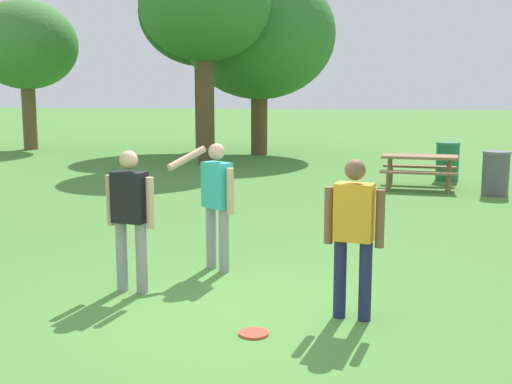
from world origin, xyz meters
TOP-DOWN VIEW (x-y plane):
  - ground_plane at (0.00, 0.00)m, footprint 120.00×120.00m
  - person_thrower at (1.36, 0.01)m, footprint 0.60×0.29m
  - person_catcher at (-1.15, 0.53)m, footprint 0.60×0.29m
  - person_bystander at (-0.37, 1.57)m, footprint 0.84×0.51m
  - frisbee at (0.44, -0.57)m, footprint 0.29×0.29m
  - picnic_table_near at (2.83, 8.94)m, footprint 1.84×1.59m
  - trash_can_beside_table at (4.38, 8.21)m, footprint 0.59×0.59m
  - trash_can_further_along at (3.65, 10.37)m, footprint 0.59×0.59m
  - tree_tall_left at (-10.63, 16.45)m, footprint 3.76×3.76m
  - tree_broad_center at (-4.14, 16.84)m, footprint 4.42×4.42m
  - tree_far_right at (-3.11, 12.93)m, footprint 3.87×3.87m
  - tree_slender_mid at (-1.93, 15.90)m, footprint 5.13×5.13m

SIDE VIEW (x-z plane):
  - ground_plane at x=0.00m, z-range 0.00..0.00m
  - frisbee at x=0.44m, z-range 0.00..0.03m
  - trash_can_beside_table at x=4.38m, z-range 0.00..0.96m
  - trash_can_further_along at x=3.65m, z-range 0.00..0.96m
  - picnic_table_near at x=2.83m, z-range 0.18..0.95m
  - person_thrower at x=1.36m, z-range 0.12..1.76m
  - person_catcher at x=-1.15m, z-range 0.12..1.76m
  - person_bystander at x=-0.37m, z-range 0.14..1.78m
  - tree_tall_left at x=-10.63m, z-range 1.07..6.49m
  - tree_slender_mid at x=-1.93m, z-range 0.92..7.17m
  - tree_far_right at x=-3.11m, z-range 1.47..7.82m
  - tree_broad_center at x=-4.14m, z-range 1.47..8.26m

